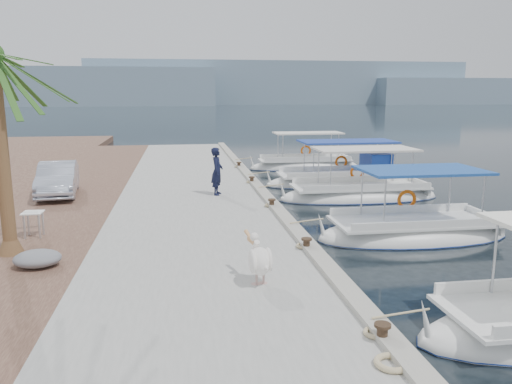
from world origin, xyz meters
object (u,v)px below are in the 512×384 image
at_px(fishing_caique_b, 413,234).
at_px(fishing_caique_d, 344,181).
at_px(fishing_caique_c, 359,196).
at_px(pelican, 260,260).
at_px(fisherman, 217,171).
at_px(fishing_caique_e, 305,167).
at_px(parked_car, 58,179).

height_order(fishing_caique_b, fishing_caique_d, same).
height_order(fishing_caique_c, pelican, fishing_caique_c).
xyz_separation_m(fishing_caique_c, fisherman, (-6.27, -0.60, 1.34)).
height_order(fishing_caique_d, fishing_caique_e, same).
relative_size(pelican, fisherman, 0.71).
distance_m(fishing_caique_b, fisherman, 8.11).
height_order(fishing_caique_e, pelican, fishing_caique_e).
height_order(fisherman, parked_car, fisherman).
relative_size(fishing_caique_b, fishing_caique_c, 0.88).
distance_m(fishing_caique_d, fishing_caique_e, 5.69).
height_order(fishing_caique_e, parked_car, fishing_caique_e).
bearing_deg(fishing_caique_c, fishing_caique_b, -94.10).
height_order(fishing_caique_c, fisherman, fisherman).
bearing_deg(fishing_caique_b, pelican, -142.43).
distance_m(fishing_caique_b, fishing_caique_c, 6.08).
xyz_separation_m(fishing_caique_c, pelican, (-6.11, -10.43, 0.92)).
relative_size(fishing_caique_e, fisherman, 3.57).
relative_size(fishing_caique_c, fisherman, 3.73).
bearing_deg(pelican, fishing_caique_c, 59.63).
xyz_separation_m(fishing_caique_b, parked_car, (-12.20, 6.34, 1.04)).
height_order(pelican, fisherman, fisherman).
xyz_separation_m(fishing_caique_e, fisherman, (-6.12, -9.71, 1.34)).
xyz_separation_m(fishing_caique_d, parked_car, (-13.12, -3.18, 0.98)).
bearing_deg(parked_car, fishing_caique_c, -8.75).
bearing_deg(fishing_caique_b, fisherman, 136.88).
relative_size(fishing_caique_b, pelican, 4.60).
distance_m(fishing_caique_b, fishing_caique_d, 9.56).
bearing_deg(parked_car, fishing_caique_d, 6.12).
xyz_separation_m(fishing_caique_d, fisherman, (-6.76, -4.05, 1.28)).
bearing_deg(fishing_caique_e, fishing_caique_b, -91.07).
relative_size(fishing_caique_e, parked_car, 1.70).
height_order(fishing_caique_b, fishing_caique_e, same).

